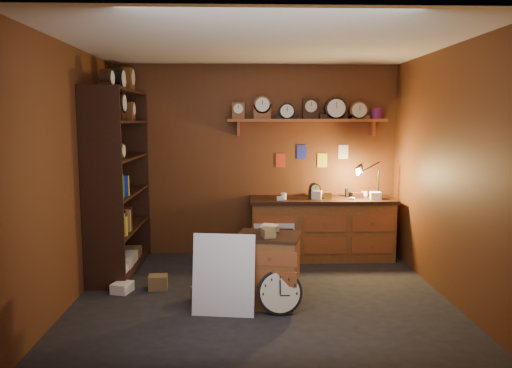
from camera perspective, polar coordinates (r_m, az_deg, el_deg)
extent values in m
plane|color=black|center=(5.65, 0.59, -12.54)|extent=(4.00, 4.00, 0.00)
cube|color=#5D3116|center=(7.14, 0.01, 2.71)|extent=(4.00, 0.02, 2.70)
cube|color=#5D3116|center=(3.57, 1.81, -1.82)|extent=(4.00, 0.02, 2.70)
cube|color=#5D3116|center=(5.63, -20.17, 1.06)|extent=(0.02, 3.60, 2.70)
cube|color=#5D3116|center=(5.79, 20.80, 1.19)|extent=(0.02, 3.60, 2.70)
cube|color=beige|center=(5.38, 0.63, 15.65)|extent=(4.00, 3.60, 0.02)
cube|color=brown|center=(7.03, 5.81, 7.25)|extent=(2.20, 0.30, 0.04)
cube|color=brown|center=(7.04, -2.02, 6.31)|extent=(0.04, 0.16, 0.20)
cube|color=brown|center=(7.28, 13.19, 6.15)|extent=(0.04, 0.16, 0.20)
cylinder|color=#B21419|center=(7.22, 13.62, 7.84)|extent=(0.16, 0.16, 0.15)
cube|color=#B62B16|center=(7.14, 1.22, 2.71)|extent=(0.14, 0.01, 0.20)
cube|color=navy|center=(7.15, 3.62, 3.67)|extent=(0.14, 0.01, 0.20)
cube|color=gold|center=(7.19, 6.00, 2.70)|extent=(0.14, 0.01, 0.20)
cube|color=silver|center=(7.23, 8.37, 3.64)|extent=(0.14, 0.01, 0.20)
cube|color=black|center=(6.58, -17.26, 0.25)|extent=(0.03, 1.60, 2.30)
cube|color=black|center=(5.78, -17.15, -0.68)|extent=(0.45, 0.03, 2.30)
cube|color=black|center=(7.28, -13.93, 1.00)|extent=(0.45, 0.03, 2.30)
cube|color=black|center=(6.74, -15.04, -9.06)|extent=(0.43, 1.54, 0.03)
cube|color=black|center=(6.62, -15.18, -4.90)|extent=(0.43, 1.54, 0.03)
cube|color=black|center=(6.54, -15.31, -1.04)|extent=(0.43, 1.54, 0.03)
cube|color=black|center=(6.50, -15.44, 2.89)|extent=(0.43, 1.54, 0.03)
cube|color=black|center=(6.48, -15.57, 6.86)|extent=(0.43, 1.54, 0.03)
cube|color=black|center=(6.49, -15.69, 10.21)|extent=(0.43, 1.54, 0.03)
cube|color=brown|center=(7.05, 7.46, -5.22)|extent=(1.94, 0.60, 0.80)
cube|color=black|center=(6.97, 7.52, -1.80)|extent=(2.00, 0.66, 0.05)
cube|color=brown|center=(6.76, 7.88, -5.77)|extent=(1.86, 0.02, 0.52)
cylinder|color=black|center=(7.09, 13.75, -1.52)|extent=(0.12, 0.12, 0.02)
cylinder|color=black|center=(7.06, 13.79, 0.00)|extent=(0.02, 0.02, 0.38)
cylinder|color=black|center=(6.97, 12.97, 1.92)|extent=(0.27, 0.09, 0.14)
cone|color=black|center=(6.92, 11.90, 1.58)|extent=(0.18, 0.14, 0.18)
cube|color=brown|center=(5.30, 1.39, -9.87)|extent=(0.71, 0.63, 0.71)
cube|color=black|center=(5.20, 1.40, -5.97)|extent=(0.75, 0.68, 0.03)
cube|color=brown|center=(5.05, 1.55, -10.73)|extent=(0.54, 0.14, 0.60)
cylinder|color=black|center=(5.08, 2.74, -12.26)|extent=(0.45, 0.15, 0.45)
cylinder|color=beige|center=(5.04, 2.77, -12.31)|extent=(0.39, 0.09, 0.39)
cube|color=black|center=(5.02, 2.78, -11.69)|extent=(0.01, 0.04, 0.14)
cube|color=black|center=(5.05, 3.34, -12.62)|extent=(0.10, 0.01, 0.01)
cube|color=silver|center=(5.15, -3.69, -14.57)|extent=(0.64, 0.25, 0.82)
cube|color=silver|center=(6.93, 2.14, -6.41)|extent=(0.59, 0.59, 0.56)
cube|color=black|center=(6.66, 2.31, -6.97)|extent=(0.46, 0.07, 0.45)
cube|color=olive|center=(5.49, -6.02, -12.41)|extent=(0.29, 0.27, 0.14)
cube|color=white|center=(5.90, -15.04, -11.35)|extent=(0.24, 0.27, 0.11)
cube|color=olive|center=(5.91, -11.13, -10.96)|extent=(0.23, 0.20, 0.16)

